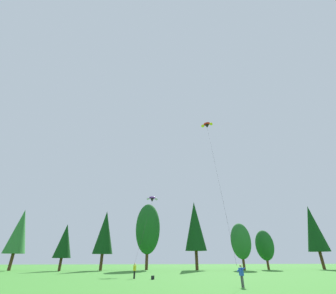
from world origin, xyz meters
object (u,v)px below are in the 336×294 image
kite_flyer_near (135,269)px  parafoil_kite_mid_red_yellow (207,125)px  backpack (153,278)px  parafoil_kite_high_purple (152,199)px  kite_flyer_mid (241,274)px

kite_flyer_near → parafoil_kite_mid_red_yellow: size_ratio=0.08×
kite_flyer_near → backpack: size_ratio=4.23×
parafoil_kite_high_purple → backpack: (-0.39, -15.42, -12.81)m
kite_flyer_near → kite_flyer_mid: size_ratio=1.00×
parafoil_kite_mid_red_yellow → kite_flyer_mid: bearing=-99.5°
parafoil_kite_mid_red_yellow → kite_flyer_near: bearing=-175.4°
kite_flyer_mid → backpack: size_ratio=4.23×
parafoil_kite_high_purple → parafoil_kite_mid_red_yellow: bearing=-57.2°
kite_flyer_near → kite_flyer_mid: same height
kite_flyer_mid → parafoil_kite_mid_red_yellow: bearing=80.5°
kite_flyer_near → parafoil_kite_mid_red_yellow: parafoil_kite_mid_red_yellow is taller
parafoil_kite_high_purple → backpack: parafoil_kite_high_purple is taller
parafoil_kite_high_purple → parafoil_kite_mid_red_yellow: parafoil_kite_mid_red_yellow is taller
kite_flyer_near → backpack: bearing=-32.1°
kite_flyer_near → parafoil_kite_high_purple: (2.54, 14.07, 12.03)m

